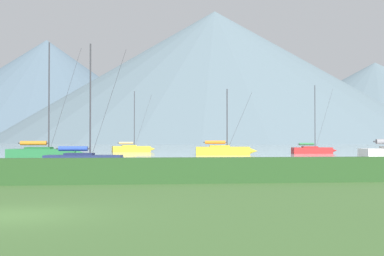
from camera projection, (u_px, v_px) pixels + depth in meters
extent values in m
plane|color=#3D602D|center=(10.00, 216.00, 15.89)|extent=(1000.00, 1000.00, 0.00)
cube|color=#8C9EA3|center=(114.00, 146.00, 151.90)|extent=(320.00, 246.00, 0.00)
cube|color=#284C23|center=(57.00, 171.00, 26.82)|extent=(80.00, 1.20, 1.25)
cube|color=gold|center=(131.00, 149.00, 89.61)|extent=(6.19, 2.75, 0.94)
cone|color=gold|center=(152.00, 149.00, 90.42)|extent=(1.11, 0.92, 0.80)
cube|color=gold|center=(129.00, 147.00, 89.54)|extent=(2.38, 1.69, 0.60)
cylinder|color=#333338|center=(134.00, 120.00, 89.82)|extent=(0.12, 0.12, 9.27)
cylinder|color=#333338|center=(126.00, 143.00, 89.43)|extent=(2.69, 0.42, 0.10)
cylinder|color=tan|center=(126.00, 143.00, 89.43)|extent=(2.32, 0.65, 0.38)
cylinder|color=#333338|center=(143.00, 122.00, 90.15)|extent=(2.83, 0.37, 8.81)
cube|color=#236B38|center=(43.00, 154.00, 57.56)|extent=(7.25, 3.18, 1.10)
cone|color=#236B38|center=(82.00, 154.00, 57.59)|extent=(1.30, 1.07, 0.94)
cube|color=#206032|center=(39.00, 150.00, 57.56)|extent=(2.78, 1.97, 0.70)
cylinder|color=#333338|center=(49.00, 98.00, 57.67)|extent=(0.14, 0.14, 11.54)
cylinder|color=#333338|center=(33.00, 143.00, 57.57)|extent=(3.15, 0.47, 0.12)
cylinder|color=orange|center=(33.00, 143.00, 57.57)|extent=(2.72, 0.74, 0.44)
cylinder|color=#333338|center=(65.00, 101.00, 57.68)|extent=(3.32, 0.40, 10.97)
cube|color=navy|center=(84.00, 161.00, 42.70)|extent=(6.00, 2.66, 0.91)
cone|color=navy|center=(127.00, 161.00, 42.70)|extent=(1.08, 0.89, 0.78)
cube|color=#1B2449|center=(79.00, 157.00, 42.71)|extent=(2.31, 1.64, 0.58)
cylinder|color=#333338|center=(90.00, 102.00, 42.78)|extent=(0.12, 0.12, 8.98)
cylinder|color=#333338|center=(73.00, 149.00, 42.72)|extent=(2.61, 0.41, 0.10)
cylinder|color=#2847A3|center=(73.00, 149.00, 42.72)|extent=(2.25, 0.63, 0.36)
cylinder|color=#333338|center=(108.00, 105.00, 42.78)|extent=(2.74, 0.35, 8.54)
cube|color=red|center=(312.00, 151.00, 80.42)|extent=(5.73, 2.20, 0.89)
cone|color=red|center=(334.00, 150.00, 80.65)|extent=(1.00, 0.80, 0.75)
cube|color=#A52020|center=(310.00, 148.00, 80.40)|extent=(2.16, 1.45, 0.56)
cylinder|color=#333338|center=(315.00, 118.00, 80.54)|extent=(0.11, 0.11, 9.35)
cylinder|color=#333338|center=(306.00, 144.00, 80.38)|extent=(2.54, 0.22, 0.10)
cylinder|color=#2D7542|center=(306.00, 144.00, 80.38)|extent=(2.17, 0.46, 0.35)
cylinder|color=#333338|center=(324.00, 119.00, 80.63)|extent=(2.68, 0.15, 8.89)
cube|color=gold|center=(223.00, 151.00, 72.83)|extent=(7.16, 3.10, 1.09)
cone|color=gold|center=(253.00, 151.00, 72.88)|extent=(1.28, 1.05, 0.93)
cube|color=gold|center=(220.00, 148.00, 72.83)|extent=(2.74, 1.93, 0.69)
cylinder|color=#333338|center=(227.00, 120.00, 72.91)|extent=(0.14, 0.14, 8.07)
cylinder|color=#333338|center=(215.00, 142.00, 72.84)|extent=(3.12, 0.45, 0.12)
cylinder|color=orange|center=(215.00, 142.00, 72.84)|extent=(2.69, 0.72, 0.44)
cylinder|color=#333338|center=(240.00, 121.00, 72.93)|extent=(3.29, 0.38, 7.68)
cone|color=#425666|center=(229.00, 93.00, 389.27)|extent=(185.60, 185.60, 67.68)
cone|color=#4C6070|center=(46.00, 91.00, 380.72)|extent=(198.86, 198.86, 69.42)
cone|color=slate|center=(375.00, 102.00, 382.89)|extent=(204.48, 204.48, 54.32)
cone|color=slate|center=(215.00, 77.00, 318.11)|extent=(247.41, 247.41, 74.78)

